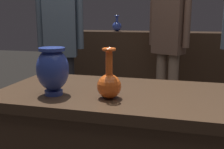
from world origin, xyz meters
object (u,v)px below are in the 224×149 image
(vase_centerpiece, at_px, (108,83))
(shelf_vase_left, at_px, (117,26))
(visitor_near_left, at_px, (61,42))
(visitor_center_back, at_px, (169,39))
(shelf_vase_center, at_px, (157,27))
(vase_tall_behind, at_px, (53,69))

(vase_centerpiece, height_order, shelf_vase_left, shelf_vase_left)
(visitor_near_left, xyz_separation_m, visitor_center_back, (1.07, 0.36, 0.02))
(shelf_vase_center, relative_size, visitor_near_left, 0.12)
(vase_tall_behind, height_order, shelf_vase_left, shelf_vase_left)
(shelf_vase_left, distance_m, visitor_center_back, 0.91)
(shelf_vase_left, xyz_separation_m, shelf_vase_center, (0.52, 0.02, -0.01))
(shelf_vase_center, xyz_separation_m, visitor_near_left, (-0.89, -0.95, -0.13))
(visitor_center_back, bearing_deg, visitor_near_left, 47.16)
(visitor_near_left, height_order, visitor_center_back, visitor_center_back)
(shelf_vase_left, bearing_deg, vase_centerpiece, -77.32)
(shelf_vase_left, height_order, shelf_vase_center, shelf_vase_left)
(vase_tall_behind, distance_m, shelf_vase_left, 2.32)
(shelf_vase_center, xyz_separation_m, visitor_center_back, (0.18, -0.60, -0.11))
(vase_tall_behind, relative_size, visitor_near_left, 0.15)
(shelf_vase_left, bearing_deg, visitor_near_left, -111.50)
(shelf_vase_left, xyz_separation_m, visitor_near_left, (-0.37, -0.93, -0.14))
(visitor_near_left, bearing_deg, shelf_vase_center, -150.41)
(shelf_vase_center, relative_size, visitor_center_back, 0.12)
(vase_centerpiece, xyz_separation_m, shelf_vase_center, (0.00, 2.31, 0.18))
(shelf_vase_center, distance_m, visitor_near_left, 1.31)
(shelf_vase_left, relative_size, visitor_center_back, 0.13)
(shelf_vase_left, bearing_deg, visitor_center_back, -39.19)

